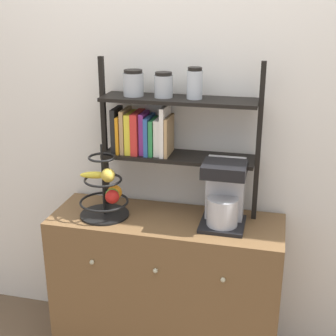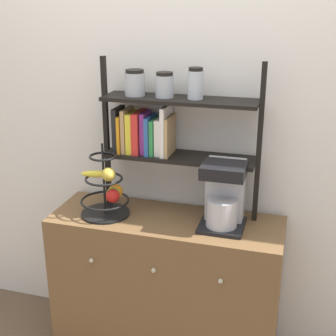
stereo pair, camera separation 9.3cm
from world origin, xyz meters
name	(u,v)px [view 1 (the left image)]	position (x,y,z in m)	size (l,w,h in m)	color
wall_back	(177,111)	(0.00, 0.45, 1.30)	(7.00, 0.05, 2.60)	silver
sideboard	(166,286)	(0.00, 0.20, 0.40)	(1.18, 0.43, 0.80)	brown
coffee_maker	(224,194)	(0.29, 0.22, 0.96)	(0.22, 0.22, 0.33)	black
fruit_stand	(107,193)	(-0.30, 0.17, 0.93)	(0.25, 0.25, 0.38)	black
shelf_hutch	(159,123)	(-0.07, 0.32, 1.27)	(0.81, 0.20, 0.79)	black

